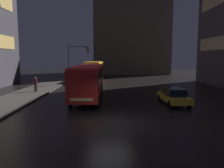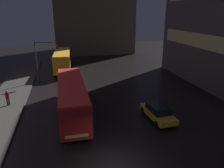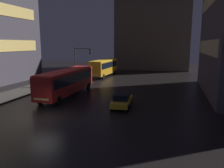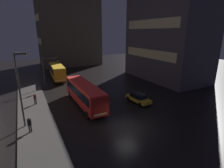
% 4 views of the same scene
% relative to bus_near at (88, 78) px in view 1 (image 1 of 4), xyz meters
% --- Properties ---
extents(ground_plane, '(120.00, 120.00, 0.00)m').
position_rel_bus_near_xyz_m(ground_plane, '(2.13, -8.29, -2.00)').
color(ground_plane, black).
extents(sidewalk_left, '(4.00, 48.00, 0.15)m').
position_rel_bus_near_xyz_m(sidewalk_left, '(-6.87, 1.71, -1.92)').
color(sidewalk_left, '#3D3A38').
rests_on(sidewalk_left, ground).
extents(building_far_backdrop, '(18.07, 12.00, 22.83)m').
position_rel_bus_near_xyz_m(building_far_backdrop, '(6.99, 35.13, 9.42)').
color(building_far_backdrop, '#4C4238').
rests_on(building_far_backdrop, ground).
extents(bus_near, '(2.54, 11.30, 3.24)m').
position_rel_bus_near_xyz_m(bus_near, '(0.00, 0.00, 0.00)').
color(bus_near, '#AD1E19').
rests_on(bus_near, ground).
extents(bus_far, '(2.92, 9.56, 3.29)m').
position_rel_bus_near_xyz_m(bus_far, '(-0.71, 16.93, 0.03)').
color(bus_far, orange).
rests_on(bus_far, ground).
extents(car_taxi, '(2.03, 4.41, 1.40)m').
position_rel_bus_near_xyz_m(car_taxi, '(7.62, -2.72, -1.27)').
color(car_taxi, gold).
rests_on(car_taxi, ground).
extents(pedestrian_near, '(0.45, 0.45, 1.66)m').
position_rel_bus_near_xyz_m(pedestrian_near, '(-6.47, 3.34, -0.85)').
color(pedestrian_near, black).
rests_on(pedestrian_near, sidewalk_left).
extents(traffic_light_main, '(3.11, 0.35, 5.89)m').
position_rel_bus_near_xyz_m(traffic_light_main, '(-3.07, 11.16, 1.99)').
color(traffic_light_main, '#2D2D2D').
rests_on(traffic_light_main, ground).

